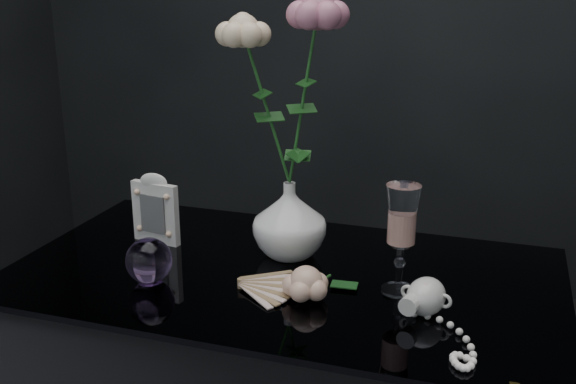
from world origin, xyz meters
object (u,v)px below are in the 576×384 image
(paperweight, at_px, (149,261))
(loose_rose, at_px, (306,283))
(vase, at_px, (289,220))
(picture_frame, at_px, (155,208))
(pearl_jar, at_px, (426,295))
(wine_glass, at_px, (401,240))

(paperweight, height_order, loose_rose, paperweight)
(vase, relative_size, loose_rose, 0.85)
(vase, bearing_deg, paperweight, -136.22)
(picture_frame, bearing_deg, pearl_jar, -4.93)
(pearl_jar, bearing_deg, wine_glass, 144.08)
(vase, distance_m, picture_frame, 0.29)
(pearl_jar, bearing_deg, vase, 164.85)
(vase, distance_m, pearl_jar, 0.34)
(wine_glass, height_order, pearl_jar, wine_glass)
(paperweight, xyz_separation_m, loose_rose, (0.30, 0.02, -0.01))
(pearl_jar, bearing_deg, picture_frame, 179.79)
(wine_glass, relative_size, loose_rose, 1.10)
(wine_glass, height_order, loose_rose, wine_glass)
(loose_rose, xyz_separation_m, pearl_jar, (0.21, 0.02, 0.00))
(loose_rose, distance_m, pearl_jar, 0.21)
(picture_frame, bearing_deg, vase, 12.22)
(paperweight, relative_size, loose_rose, 0.47)
(vase, distance_m, wine_glass, 0.26)
(vase, bearing_deg, pearl_jar, -28.55)
(vase, xyz_separation_m, picture_frame, (-0.29, -0.02, -0.00))
(vase, xyz_separation_m, loose_rose, (0.09, -0.18, -0.05))
(wine_glass, distance_m, picture_frame, 0.54)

